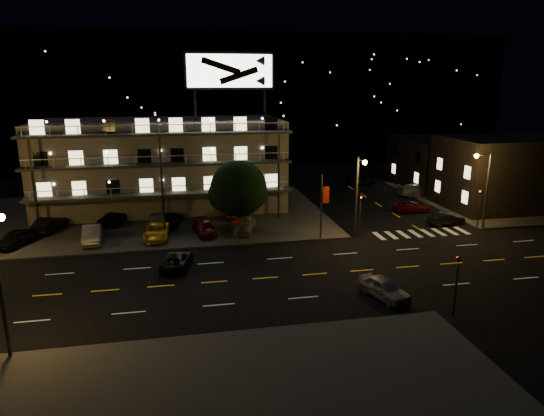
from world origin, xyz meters
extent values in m
plane|color=black|center=(0.00, 0.00, 0.00)|extent=(140.00, 140.00, 0.00)
cube|color=#3D3D3A|center=(-14.00, 20.00, 0.07)|extent=(44.00, 24.00, 0.15)
cube|color=#3D3D3A|center=(30.00, 20.00, 0.07)|extent=(16.00, 24.00, 0.15)
cube|color=gray|center=(-10.00, 24.00, 5.00)|extent=(28.00, 12.00, 10.00)
cube|color=gray|center=(-10.00, 24.00, 10.25)|extent=(28.00, 12.00, 0.50)
cube|color=#3D3D3A|center=(-10.00, 17.10, 3.15)|extent=(28.00, 1.80, 0.25)
cube|color=#3D3D3A|center=(-10.00, 17.10, 6.35)|extent=(28.00, 1.80, 0.25)
cube|color=#3D3D3A|center=(-10.00, 17.10, 9.55)|extent=(28.00, 1.80, 0.25)
cylinder|color=black|center=(-6.00, 22.00, 12.25)|extent=(0.36, 0.36, 3.50)
cylinder|color=black|center=(2.00, 22.00, 12.25)|extent=(0.36, 0.36, 3.50)
cube|color=black|center=(-2.00, 22.00, 16.00)|extent=(10.20, 0.50, 4.20)
cube|color=white|center=(-2.00, 21.70, 16.00)|extent=(9.60, 0.06, 3.60)
cube|color=black|center=(30.00, 16.00, 4.25)|extent=(14.00, 10.00, 8.50)
cube|color=black|center=(30.00, 28.00, 3.50)|extent=(14.00, 12.00, 7.00)
cube|color=black|center=(0.00, 70.00, 12.00)|extent=(120.00, 20.00, 24.00)
cylinder|color=#2D2D30|center=(8.50, 8.30, 4.00)|extent=(0.20, 0.20, 8.00)
cylinder|color=#2D2D30|center=(8.50, 7.50, 7.80)|extent=(0.12, 1.80, 0.12)
sphere|color=#F6A83D|center=(8.50, 6.70, 7.70)|extent=(0.44, 0.44, 0.44)
cylinder|color=#2D2D30|center=(22.50, 8.30, 4.00)|extent=(0.20, 0.20, 8.00)
cylinder|color=#2D2D30|center=(21.70, 8.30, 7.80)|extent=(1.80, 0.12, 0.12)
sphere|color=#F6A83D|center=(20.90, 8.30, 7.70)|extent=(0.44, 0.44, 0.44)
cylinder|color=#2D2D30|center=(-18.00, -8.30, 4.00)|extent=(0.20, 0.20, 8.00)
sphere|color=#F6A83D|center=(-18.00, -6.70, 7.70)|extent=(0.44, 0.44, 0.44)
cylinder|color=#2D2D30|center=(9.00, 8.50, 1.80)|extent=(0.14, 0.14, 3.60)
imported|color=black|center=(9.00, 8.50, 4.10)|extent=(0.20, 0.16, 1.00)
sphere|color=#FF0C0C|center=(9.00, 8.38, 4.00)|extent=(0.14, 0.14, 0.14)
cylinder|color=#2D2D30|center=(9.00, -8.50, 1.80)|extent=(0.14, 0.14, 3.60)
imported|color=black|center=(9.00, -8.50, 4.10)|extent=(0.20, 0.16, 1.00)
sphere|color=#FF0C0C|center=(9.00, -8.38, 4.00)|extent=(0.14, 0.14, 0.14)
cylinder|color=#2D2D30|center=(22.00, 8.50, 1.80)|extent=(0.14, 0.14, 3.60)
imported|color=black|center=(22.00, 8.50, 4.10)|extent=(0.16, 0.20, 1.00)
sphere|color=#FF0C0C|center=(21.88, 8.50, 4.00)|extent=(0.14, 0.14, 0.14)
cylinder|color=#2D2D30|center=(5.00, 8.40, 3.20)|extent=(0.16, 0.16, 6.40)
cube|color=red|center=(5.45, 8.40, 4.40)|extent=(0.60, 0.04, 1.60)
cylinder|color=#2D2D30|center=(-3.00, 8.60, 1.10)|extent=(0.08, 0.08, 2.20)
cylinder|color=red|center=(-3.00, 8.55, 2.15)|extent=(0.91, 0.04, 0.91)
cylinder|color=black|center=(-2.54, 11.54, 1.44)|extent=(0.54, 0.54, 2.59)
sphere|color=black|center=(-2.54, 11.54, 4.68)|extent=(5.61, 5.61, 5.61)
sphere|color=black|center=(-3.83, 11.97, 4.03)|extent=(3.45, 3.45, 3.45)
sphere|color=black|center=(-1.35, 11.10, 4.25)|extent=(3.23, 3.23, 3.23)
imported|color=black|center=(-23.33, 11.47, 0.89)|extent=(3.41, 4.68, 1.48)
imported|color=#9B9AA0|center=(-16.56, 11.23, 0.92)|extent=(2.05, 4.81, 1.54)
imported|color=yellow|center=(-10.62, 11.28, 0.85)|extent=(2.62, 5.14, 1.39)
imported|color=#520B0F|center=(-6.01, 11.64, 0.80)|extent=(2.62, 4.77, 1.31)
imported|color=#9B9AA0|center=(-1.95, 11.53, 0.89)|extent=(3.05, 4.65, 1.47)
imported|color=black|center=(-21.30, 15.65, 0.91)|extent=(2.83, 4.87, 1.52)
imported|color=black|center=(-15.27, 17.22, 0.80)|extent=(3.22, 5.04, 1.29)
imported|color=#9B9AA0|center=(-10.59, 15.75, 0.84)|extent=(1.98, 4.77, 1.38)
imported|color=black|center=(-9.17, 15.59, 0.86)|extent=(2.40, 4.41, 1.42)
imported|color=#520B0F|center=(-2.94, 17.50, 0.78)|extent=(1.83, 3.98, 1.27)
imported|color=black|center=(19.58, 10.46, 0.65)|extent=(4.08, 1.78, 1.30)
imported|color=#520B0F|center=(18.50, 16.12, 0.62)|extent=(4.49, 2.18, 1.23)
imported|color=#9B9AA0|center=(23.07, 23.55, 0.77)|extent=(5.34, 2.21, 1.54)
imported|color=black|center=(18.18, 31.82, 0.74)|extent=(4.41, 1.94, 1.48)
imported|color=#9B9AA0|center=(5.64, -5.07, 0.73)|extent=(2.97, 4.61, 1.46)
imported|color=black|center=(-8.78, 3.64, 0.63)|extent=(2.96, 4.87, 1.26)
camera|label=1|loc=(-8.34, -34.66, 15.00)|focal=32.00mm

